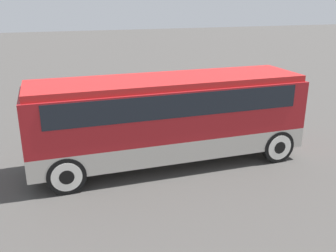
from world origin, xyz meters
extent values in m
plane|color=#423F3D|center=(0.00, 0.00, 0.00)|extent=(120.00, 120.00, 0.00)
cube|color=#B7B2A8|center=(0.00, 0.00, 0.87)|extent=(9.55, 2.52, 0.73)
cube|color=maroon|center=(0.00, 0.00, 2.08)|extent=(9.55, 2.52, 1.70)
cube|color=black|center=(0.00, 0.00, 2.50)|extent=(8.41, 2.56, 0.76)
cube|color=#B21E1E|center=(0.00, 0.00, 3.04)|extent=(9.36, 2.32, 0.22)
cube|color=maroon|center=(4.63, 0.00, 1.84)|extent=(0.36, 2.42, 1.94)
cylinder|color=black|center=(3.82, -1.15, 0.60)|extent=(1.19, 0.28, 1.19)
cylinder|color=silver|center=(3.82, -1.15, 0.60)|extent=(0.93, 0.30, 0.93)
cylinder|color=black|center=(3.82, -1.15, 0.60)|extent=(0.45, 0.32, 0.45)
cylinder|color=black|center=(3.82, 1.15, 0.60)|extent=(1.19, 0.28, 1.19)
cylinder|color=silver|center=(3.82, 1.15, 0.60)|extent=(0.93, 0.30, 0.93)
cylinder|color=black|center=(3.82, 1.15, 0.60)|extent=(0.45, 0.32, 0.45)
cylinder|color=black|center=(-3.64, -1.15, 0.60)|extent=(1.19, 0.28, 1.19)
cylinder|color=silver|center=(-3.64, -1.15, 0.60)|extent=(0.93, 0.30, 0.93)
cylinder|color=black|center=(-3.64, -1.15, 0.60)|extent=(0.45, 0.32, 0.45)
cylinder|color=black|center=(-3.64, 1.15, 0.60)|extent=(1.19, 0.28, 1.19)
cylinder|color=silver|center=(-3.64, 1.15, 0.60)|extent=(0.93, 0.30, 0.93)
cylinder|color=black|center=(-3.64, 1.15, 0.60)|extent=(0.45, 0.32, 0.45)
cube|color=#2D5638|center=(1.39, 5.73, 0.56)|extent=(4.28, 1.71, 0.64)
cube|color=black|center=(1.22, 5.73, 1.17)|extent=(2.22, 1.54, 0.58)
cylinder|color=black|center=(3.08, 4.96, 0.32)|extent=(0.64, 0.22, 0.64)
cylinder|color=black|center=(3.08, 4.96, 0.32)|extent=(0.24, 0.26, 0.24)
cylinder|color=black|center=(3.08, 6.49, 0.32)|extent=(0.64, 0.22, 0.64)
cylinder|color=black|center=(3.08, 6.49, 0.32)|extent=(0.24, 0.26, 0.24)
cylinder|color=black|center=(-0.30, 4.96, 0.32)|extent=(0.64, 0.22, 0.64)
cylinder|color=black|center=(-0.30, 4.96, 0.32)|extent=(0.24, 0.26, 0.24)
cylinder|color=black|center=(-0.30, 6.49, 0.32)|extent=(0.64, 0.22, 0.64)
cylinder|color=black|center=(-0.30, 6.49, 0.32)|extent=(0.24, 0.26, 0.24)
cube|color=#BCBCC1|center=(0.38, 8.92, 0.56)|extent=(4.73, 1.83, 0.66)
cube|color=black|center=(0.19, 8.92, 1.12)|extent=(2.46, 1.65, 0.46)
cylinder|color=black|center=(2.32, 8.09, 0.31)|extent=(0.62, 0.22, 0.62)
cylinder|color=black|center=(2.32, 8.09, 0.31)|extent=(0.23, 0.26, 0.23)
cylinder|color=black|center=(2.32, 9.74, 0.31)|extent=(0.62, 0.22, 0.62)
cylinder|color=black|center=(2.32, 9.74, 0.31)|extent=(0.23, 0.26, 0.23)
cylinder|color=black|center=(-1.55, 8.09, 0.31)|extent=(0.62, 0.22, 0.62)
cylinder|color=black|center=(-1.55, 8.09, 0.31)|extent=(0.23, 0.26, 0.23)
cylinder|color=black|center=(-1.55, 9.74, 0.31)|extent=(0.62, 0.22, 0.62)
cylinder|color=black|center=(-1.55, 9.74, 0.31)|extent=(0.23, 0.26, 0.23)
camera|label=1|loc=(-3.94, -11.87, 5.71)|focal=40.00mm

